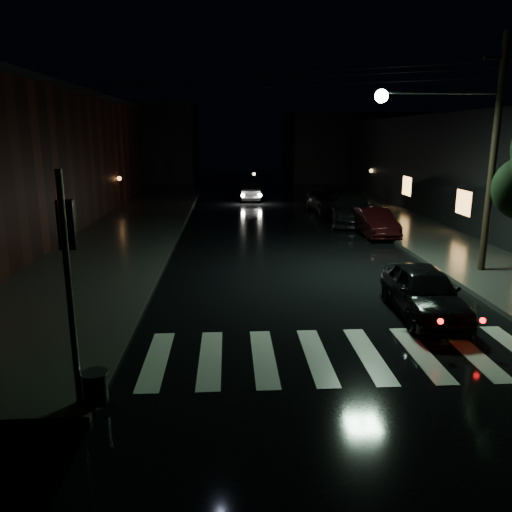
{
  "coord_description": "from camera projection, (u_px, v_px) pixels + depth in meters",
  "views": [
    {
      "loc": [
        0.46,
        -9.84,
        4.91
      ],
      "look_at": [
        1.19,
        3.58,
        1.6
      ],
      "focal_mm": 35.0,
      "sensor_mm": 36.0,
      "label": 1
    }
  ],
  "objects": [
    {
      "name": "parked_car_c",
      "position": [
        351.0,
        208.0,
        28.01
      ],
      "size": [
        3.07,
        5.96,
        1.65
      ],
      "primitive_type": "imported",
      "rotation": [
        0.0,
        0.0,
        -0.14
      ],
      "color": "black",
      "rests_on": "ground"
    },
    {
      "name": "parked_car_d",
      "position": [
        335.0,
        201.0,
        31.16
      ],
      "size": [
        2.92,
        5.85,
        1.59
      ],
      "primitive_type": "imported",
      "rotation": [
        0.0,
        0.0,
        0.05
      ],
      "color": "black",
      "rests_on": "ground"
    },
    {
      "name": "oncoming_car",
      "position": [
        249.0,
        191.0,
        37.55
      ],
      "size": [
        1.53,
        4.07,
        1.33
      ],
      "primitive_type": "imported",
      "rotation": [
        0.0,
        0.0,
        3.17
      ],
      "color": "black",
      "rests_on": "ground"
    },
    {
      "name": "building_far_left",
      "position": [
        129.0,
        142.0,
        52.83
      ],
      "size": [
        14.0,
        10.0,
        8.0
      ],
      "primitive_type": "cube",
      "color": "black",
      "rests_on": "ground"
    },
    {
      "name": "utility_pole",
      "position": [
        476.0,
        143.0,
        16.84
      ],
      "size": [
        4.92,
        0.44,
        8.0
      ],
      "color": "black",
      "rests_on": "ground"
    },
    {
      "name": "ground",
      "position": [
        210.0,
        369.0,
        10.69
      ],
      "size": [
        120.0,
        120.0,
        0.0
      ],
      "primitive_type": "plane",
      "color": "black",
      "rests_on": "ground"
    },
    {
      "name": "crosswalk",
      "position": [
        343.0,
        355.0,
        11.33
      ],
      "size": [
        9.0,
        3.0,
        0.01
      ],
      "primitive_type": "cube",
      "color": "beige",
      "rests_on": "ground"
    },
    {
      "name": "building_far_right",
      "position": [
        353.0,
        147.0,
        54.22
      ],
      "size": [
        14.0,
        10.0,
        7.0
      ],
      "primitive_type": "cube",
      "color": "black",
      "rests_on": "ground"
    },
    {
      "name": "signal_pole_corner",
      "position": [
        83.0,
        330.0,
        8.79
      ],
      "size": [
        0.68,
        0.61,
        4.2
      ],
      "color": "slate",
      "rests_on": "ground"
    },
    {
      "name": "parked_car_b",
      "position": [
        374.0,
        222.0,
        24.49
      ],
      "size": [
        1.53,
        4.14,
        1.35
      ],
      "primitive_type": "imported",
      "rotation": [
        0.0,
        0.0,
        0.02
      ],
      "color": "black",
      "rests_on": "ground"
    },
    {
      "name": "sidewalk_left",
      "position": [
        116.0,
        237.0,
        23.98
      ],
      "size": [
        6.0,
        44.0,
        0.15
      ],
      "primitive_type": "cube",
      "color": "#282826",
      "rests_on": "ground"
    },
    {
      "name": "sidewalk_right",
      "position": [
        421.0,
        233.0,
        24.78
      ],
      "size": [
        4.0,
        44.0,
        0.15
      ],
      "primitive_type": "cube",
      "color": "#282826",
      "rests_on": "ground"
    },
    {
      "name": "parked_car_a",
      "position": [
        424.0,
        291.0,
        13.74
      ],
      "size": [
        1.81,
        4.12,
        1.38
      ],
      "primitive_type": "imported",
      "rotation": [
        0.0,
        0.0,
        -0.05
      ],
      "color": "black",
      "rests_on": "ground"
    }
  ]
}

